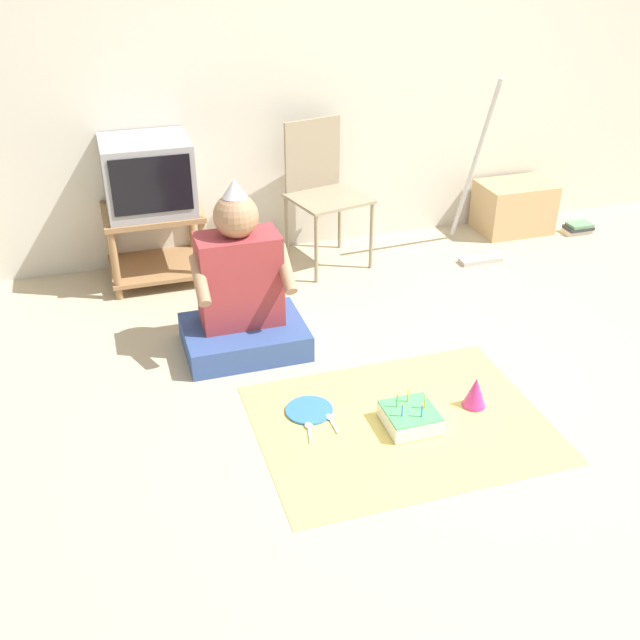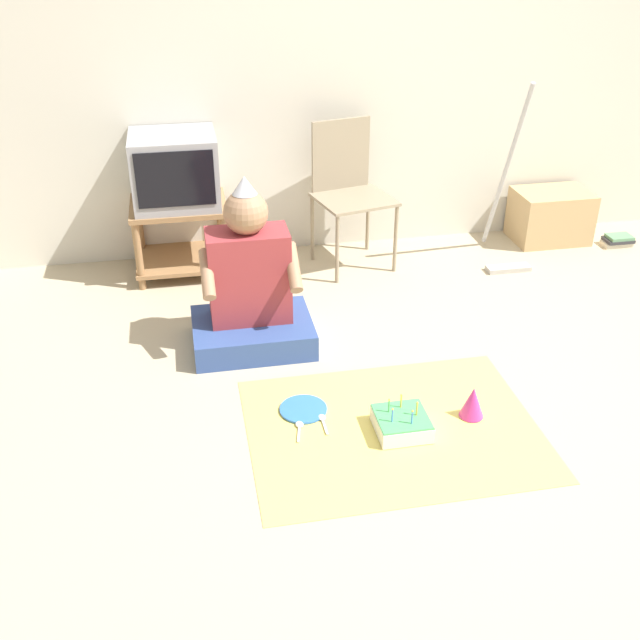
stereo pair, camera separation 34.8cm
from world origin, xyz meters
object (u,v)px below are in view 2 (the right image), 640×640
cardboard_box_stack (550,216)px  paper_plate (303,409)px  book_pile (618,241)px  tv (175,169)px  person_seated (250,291)px  party_hat_blue (473,402)px  dust_mop (507,214)px  birthday_cake (402,423)px  folding_chair (348,184)px

cardboard_box_stack → paper_plate: 2.61m
cardboard_box_stack → book_pile: 0.48m
cardboard_box_stack → paper_plate: (-2.00, -1.66, -0.16)m
cardboard_box_stack → tv: bearing=-179.2°
book_pile → paper_plate: 2.84m
tv → book_pile: 2.99m
person_seated → party_hat_blue: person_seated is taller
party_hat_blue → tv: bearing=124.3°
person_seated → paper_plate: bearing=-76.5°
tv → paper_plate: tv is taller
dust_mop → person_seated: size_ratio=1.29×
tv → person_seated: bearing=-71.1°
dust_mop → birthday_cake: size_ratio=5.07×
dust_mop → birthday_cake: dust_mop is taller
cardboard_box_stack → dust_mop: bearing=-146.7°
folding_chair → cardboard_box_stack: folding_chair is taller
tv → person_seated: size_ratio=0.55×
cardboard_box_stack → birthday_cake: size_ratio=2.15×
cardboard_box_stack → party_hat_blue: 2.23m
tv → book_pile: size_ratio=2.52×
birthday_cake → paper_plate: bearing=149.8°
folding_chair → book_pile: bearing=-3.8°
dust_mop → folding_chair: bearing=166.3°
folding_chair → paper_plate: (-0.56, -1.59, -0.51)m
dust_mop → party_hat_blue: dust_mop is taller
birthday_cake → party_hat_blue: 0.35m
cardboard_box_stack → birthday_cake: cardboard_box_stack is taller
dust_mop → book_pile: bearing=7.4°
person_seated → birthday_cake: bearing=-58.1°
tv → cardboard_box_stack: bearing=0.8°
cardboard_box_stack → dust_mop: size_ratio=0.42×
party_hat_blue → paper_plate: 0.77m
cardboard_box_stack → paper_plate: size_ratio=2.26×
tv → cardboard_box_stack: tv is taller
cardboard_box_stack → book_pile: (0.42, -0.19, -0.14)m
tv → paper_plate: (0.49, -1.63, -0.65)m
person_seated → tv: bearing=108.9°
birthday_cake → tv: bearing=115.5°
book_pile → birthday_cake: (-2.03, -1.70, 0.01)m
cardboard_box_stack → person_seated: 2.39m
paper_plate → folding_chair: bearing=70.5°
tv → folding_chair: bearing=-2.0°
party_hat_blue → paper_plate: (-0.75, 0.19, -0.07)m
dust_mop → paper_plate: dust_mop is taller
dust_mop → cardboard_box_stack: bearing=33.3°
paper_plate → tv: bearing=106.7°
party_hat_blue → paper_plate: bearing=166.0°
tv → party_hat_blue: 2.27m
tv → birthday_cake: bearing=-64.5°
dust_mop → paper_plate: size_ratio=5.34×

